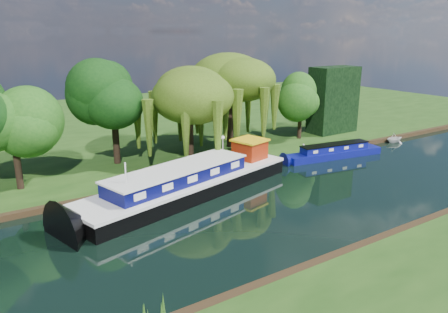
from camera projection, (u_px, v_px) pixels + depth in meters
ground at (292, 201)px, 33.50m from camera, size 120.00×120.00×0.00m
far_bank at (128, 123)px, 60.75m from camera, size 120.00×52.00×0.45m
dutch_barge at (190, 182)px, 34.68m from camera, size 20.12×9.13×4.14m
narrowboat at (334, 152)px, 44.92m from camera, size 11.04×3.46×1.59m
red_dinghy at (92, 217)px, 30.64m from camera, size 3.94×3.09×0.74m
white_cruiser at (394, 142)px, 51.20m from camera, size 2.58×2.30×1.24m
willow_left at (189, 97)px, 41.38m from camera, size 7.03×7.03×8.42m
willow_right at (230, 86)px, 45.90m from camera, size 7.41×7.41×9.02m
tree_far_left at (12, 123)px, 33.44m from camera, size 4.79×4.79×7.71m
tree_far_mid at (113, 98)px, 39.92m from camera, size 5.48×5.48×8.97m
tree_far_right at (301, 100)px, 49.99m from camera, size 4.04×4.04×6.61m
conifer_hedge at (333, 100)px, 53.54m from camera, size 6.00×3.00×8.00m
lamppost at (223, 142)px, 41.53m from camera, size 0.36×0.36×2.56m
mooring_posts at (226, 164)px, 39.72m from camera, size 19.16×0.16×1.00m
reeds_near at (437, 207)px, 30.89m from camera, size 33.70×1.50×1.10m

